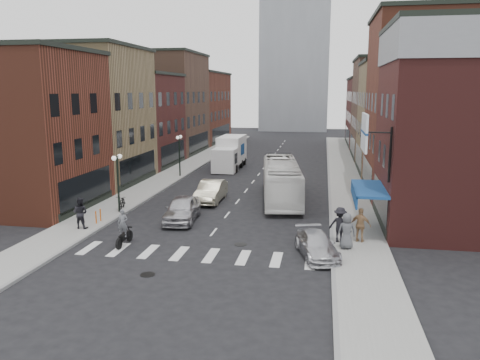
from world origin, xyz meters
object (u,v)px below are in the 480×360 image
(ped_right_b, at_px, (361,225))
(motorcycle_rider, at_px, (123,229))
(ped_left_solo, at_px, (80,213))
(streetlamp_far, at_px, (179,148))
(sedan_left_near, at_px, (182,209))
(ped_right_c, at_px, (347,231))
(bike_rack, at_px, (98,216))
(parked_bicycle, at_px, (122,202))
(ped_right_a, at_px, (340,225))
(sedan_left_far, at_px, (211,191))
(curb_car, at_px, (317,245))
(billboard_sign, at_px, (366,134))
(streetlamp_near, at_px, (118,172))
(transit_bus, at_px, (281,180))
(box_truck, at_px, (230,153))

(ped_right_b, bearing_deg, motorcycle_rider, 27.77)
(ped_left_solo, bearing_deg, streetlamp_far, -90.45)
(sedan_left_near, height_order, ped_right_b, ped_right_b)
(ped_right_c, bearing_deg, bike_rack, -19.97)
(bike_rack, height_order, parked_bicycle, parked_bicycle)
(ped_right_a, bearing_deg, sedan_left_far, -23.01)
(ped_right_a, distance_m, ped_right_b, 1.14)
(bike_rack, relative_size, sedan_left_far, 0.17)
(curb_car, relative_size, ped_right_c, 2.15)
(ped_right_c, bearing_deg, billboard_sign, -130.54)
(streetlamp_near, height_order, curb_car, streetlamp_near)
(billboard_sign, bearing_deg, bike_rack, 177.17)
(transit_bus, height_order, curb_car, transit_bus)
(transit_bus, bearing_deg, streetlamp_far, 135.79)
(curb_car, distance_m, ped_left_solo, 14.38)
(streetlamp_far, height_order, box_truck, streetlamp_far)
(bike_rack, xyz_separation_m, sedan_left_near, (5.03, 1.70, 0.26))
(sedan_left_near, relative_size, ped_right_c, 2.48)
(sedan_left_far, bearing_deg, billboard_sign, -37.89)
(ped_right_a, xyz_separation_m, ped_right_b, (1.12, 0.22, -0.03))
(parked_bicycle, distance_m, ped_right_a, 15.64)
(bike_rack, bearing_deg, billboard_sign, -2.83)
(curb_car, xyz_separation_m, ped_right_a, (1.21, 2.14, 0.53))
(transit_bus, xyz_separation_m, sedan_left_near, (-5.82, -7.08, -0.74))
(sedan_left_near, xyz_separation_m, ped_right_b, (11.09, -2.80, 0.30))
(billboard_sign, bearing_deg, streetlamp_near, 167.65)
(parked_bicycle, height_order, ped_right_a, ped_right_a)
(sedan_left_far, distance_m, ped_right_a, 12.81)
(streetlamp_near, distance_m, curb_car, 15.09)
(ped_left_solo, height_order, ped_right_c, ped_right_c)
(ped_right_b, bearing_deg, transit_bus, -45.06)
(streetlamp_far, height_order, ped_right_b, streetlamp_far)
(curb_car, bearing_deg, billboard_sign, 32.03)
(parked_bicycle, xyz_separation_m, ped_right_a, (14.90, -4.73, 0.49))
(sedan_left_far, height_order, ped_right_c, ped_right_c)
(bike_rack, relative_size, ped_right_b, 0.42)
(streetlamp_near, distance_m, ped_right_b, 16.47)
(bike_rack, xyz_separation_m, sedan_left_far, (5.59, 7.37, 0.25))
(ped_right_a, bearing_deg, transit_bus, -47.97)
(bike_rack, bearing_deg, sedan_left_near, 18.68)
(streetlamp_near, height_order, ped_right_c, streetlamp_near)
(parked_bicycle, bearing_deg, ped_right_b, -30.83)
(sedan_left_far, bearing_deg, ped_right_a, -42.97)
(streetlamp_far, xyz_separation_m, curb_car, (13.59, -20.15, -2.31))
(box_truck, distance_m, sedan_left_near, 20.86)
(streetlamp_near, distance_m, motorcycle_rider, 7.26)
(ped_right_b, bearing_deg, box_truck, -46.04)
(streetlamp_near, xyz_separation_m, parked_bicycle, (-0.10, 0.72, -2.26))
(bike_rack, bearing_deg, curb_car, -14.06)
(transit_bus, relative_size, ped_left_solo, 5.84)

